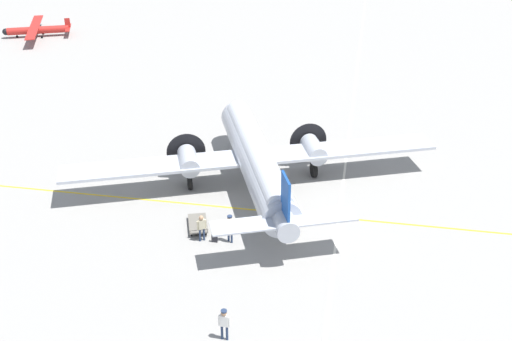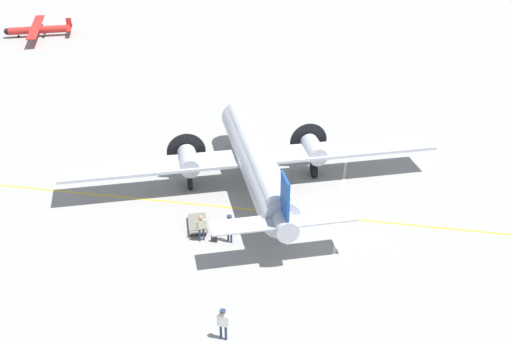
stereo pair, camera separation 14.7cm
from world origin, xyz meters
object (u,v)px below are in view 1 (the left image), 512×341
(ramp_agent, at_px, (202,225))
(suitcase_near_door, at_px, (215,238))
(airliner_main, at_px, (255,156))
(crew_foreground, at_px, (224,321))
(light_aircraft_distant, at_px, (36,30))
(passenger_boarding, at_px, (230,226))
(baggage_cart, at_px, (198,224))

(ramp_agent, relative_size, suitcase_near_door, 3.36)
(airliner_main, distance_m, crew_foreground, 14.88)
(airliner_main, xyz_separation_m, crew_foreground, (-1.19, 14.77, -1.27))
(light_aircraft_distant, bearing_deg, ramp_agent, 106.90)
(airliner_main, bearing_deg, passenger_boarding, 155.93)
(passenger_boarding, height_order, ramp_agent, passenger_boarding)
(suitcase_near_door, bearing_deg, baggage_cart, -43.74)
(passenger_boarding, relative_size, baggage_cart, 0.72)
(passenger_boarding, relative_size, ramp_agent, 1.04)
(suitcase_near_door, relative_size, baggage_cart, 0.21)
(ramp_agent, bearing_deg, passenger_boarding, -27.00)
(passenger_boarding, distance_m, light_aircraft_distant, 48.82)
(suitcase_near_door, xyz_separation_m, baggage_cart, (1.37, -1.31, 0.04))
(crew_foreground, height_order, baggage_cart, crew_foreground)
(suitcase_near_door, bearing_deg, light_aircraft_distant, -50.96)
(crew_foreground, relative_size, passenger_boarding, 0.98)
(ramp_agent, distance_m, light_aircraft_distant, 47.89)
(crew_foreground, height_order, light_aircraft_distant, light_aircraft_distant)
(airliner_main, height_order, ramp_agent, airliner_main)
(crew_foreground, xyz_separation_m, baggage_cart, (3.76, -9.24, -0.84))
(baggage_cart, bearing_deg, light_aircraft_distant, 20.46)
(airliner_main, distance_m, ramp_agent, 7.23)
(passenger_boarding, xyz_separation_m, baggage_cart, (2.28, -1.13, -0.86))
(baggage_cart, bearing_deg, passenger_boarding, -134.61)
(ramp_agent, bearing_deg, crew_foreground, -101.22)
(light_aircraft_distant, bearing_deg, suitcase_near_door, 107.60)
(baggage_cart, height_order, light_aircraft_distant, light_aircraft_distant)
(baggage_cart, bearing_deg, suitcase_near_door, -152.02)
(crew_foreground, relative_size, ramp_agent, 1.02)
(passenger_boarding, bearing_deg, ramp_agent, 37.49)
(airliner_main, height_order, light_aircraft_distant, airliner_main)
(crew_foreground, xyz_separation_m, suitcase_near_door, (2.39, -7.93, -0.88))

